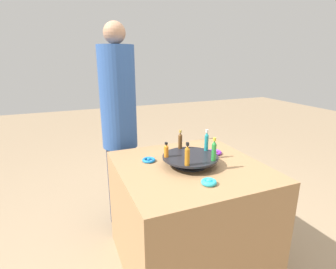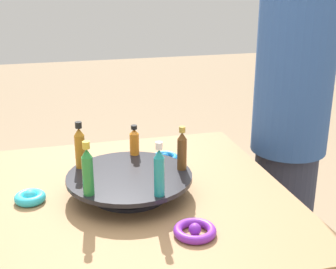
% 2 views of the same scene
% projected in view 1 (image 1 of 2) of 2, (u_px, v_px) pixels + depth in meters
% --- Properties ---
extents(ground_plane, '(12.00, 12.00, 0.00)m').
position_uv_depth(ground_plane, '(188.00, 260.00, 1.84)').
color(ground_plane, '#997F60').
extents(party_table, '(0.88, 0.88, 0.72)m').
position_uv_depth(party_table, '(189.00, 215.00, 1.74)').
color(party_table, '#9E754C').
rests_on(party_table, ground_plane).
extents(display_stand, '(0.35, 0.35, 0.06)m').
position_uv_depth(display_stand, '(190.00, 159.00, 1.63)').
color(display_stand, black).
rests_on(display_stand, party_table).
extents(bottle_green, '(0.03, 0.03, 0.14)m').
position_uv_depth(bottle_green, '(214.00, 150.00, 1.53)').
color(bottle_green, '#288438').
rests_on(bottle_green, display_stand).
extents(bottle_teal, '(0.03, 0.03, 0.14)m').
position_uv_depth(bottle_teal, '(206.00, 141.00, 1.70)').
color(bottle_teal, teal).
rests_on(bottle_teal, display_stand).
extents(bottle_brown, '(0.03, 0.03, 0.13)m').
position_uv_depth(bottle_brown, '(180.00, 140.00, 1.74)').
color(bottle_brown, brown).
rests_on(bottle_brown, display_stand).
extents(bottle_orange, '(0.03, 0.03, 0.09)m').
position_uv_depth(bottle_orange, '(166.00, 150.00, 1.59)').
color(bottle_orange, orange).
rests_on(bottle_orange, display_stand).
extents(bottle_amber, '(0.03, 0.03, 0.14)m').
position_uv_depth(bottle_amber, '(187.00, 155.00, 1.46)').
color(bottle_amber, '#AD6B19').
rests_on(bottle_amber, display_stand).
extents(ribbon_bow_purple, '(0.10, 0.10, 0.03)m').
position_uv_depth(ribbon_bow_purple, '(214.00, 152.00, 1.82)').
color(ribbon_bow_purple, purple).
rests_on(ribbon_bow_purple, party_table).
extents(ribbon_bow_blue, '(0.09, 0.09, 0.03)m').
position_uv_depth(ribbon_bow_blue, '(149.00, 160.00, 1.69)').
color(ribbon_bow_blue, blue).
rests_on(ribbon_bow_blue, party_table).
extents(ribbon_bow_teal, '(0.08, 0.08, 0.03)m').
position_uv_depth(ribbon_bow_teal, '(209.00, 182.00, 1.39)').
color(ribbon_bow_teal, '#2DB7CC').
rests_on(ribbon_bow_teal, party_table).
extents(person_figure, '(0.27, 0.27, 1.62)m').
position_uv_depth(person_figure, '(120.00, 129.00, 2.08)').
color(person_figure, '#282D42').
rests_on(person_figure, ground_plane).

